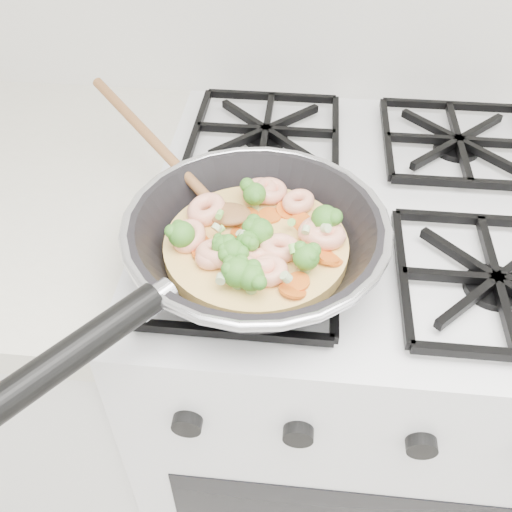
# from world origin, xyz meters

# --- Properties ---
(stove) EXTENTS (0.60, 0.60, 0.92)m
(stove) POSITION_xyz_m (0.00, 1.70, 0.46)
(stove) COLOR white
(stove) RESTS_ON ground
(skillet) EXTENTS (0.41, 0.52, 0.10)m
(skillet) POSITION_xyz_m (-0.14, 1.54, 0.96)
(skillet) COLOR black
(skillet) RESTS_ON stove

